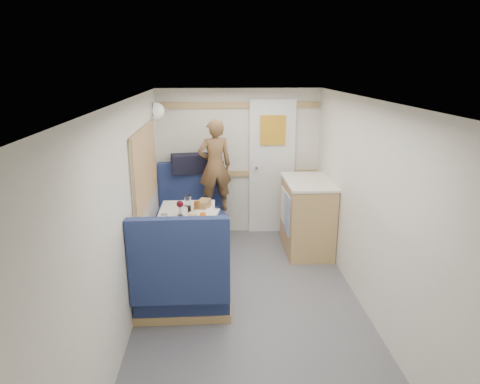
{
  "coord_description": "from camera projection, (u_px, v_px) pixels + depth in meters",
  "views": [
    {
      "loc": [
        -0.32,
        -3.49,
        2.29
      ],
      "look_at": [
        -0.07,
        0.9,
        0.98
      ],
      "focal_mm": 32.0,
      "sensor_mm": 36.0,
      "label": 1
    }
  ],
  "objects": [
    {
      "name": "salt_grinder",
      "position": [
        180.0,
        210.0,
        4.67
      ],
      "size": [
        0.04,
        0.04,
        0.1
      ],
      "primitive_type": "cylinder",
      "color": "white",
      "rests_on": "dinette_table"
    },
    {
      "name": "galley_counter",
      "position": [
        307.0,
        215.0,
        5.4
      ],
      "size": [
        0.57,
        0.92,
        0.92
      ],
      "color": "#A27749",
      "rests_on": "floor"
    },
    {
      "name": "beer_glass",
      "position": [
        197.0,
        206.0,
        4.8
      ],
      "size": [
        0.07,
        0.07,
        0.1
      ],
      "primitive_type": "cylinder",
      "color": "brown",
      "rests_on": "dinette_table"
    },
    {
      "name": "oak_trim_high",
      "position": [
        239.0,
        105.0,
        5.64
      ],
      "size": [
        2.15,
        0.02,
        0.08
      ],
      "primitive_type": "cube",
      "color": "#A27749",
      "rests_on": "wall_back"
    },
    {
      "name": "side_window",
      "position": [
        144.0,
        167.0,
        4.55
      ],
      "size": [
        0.04,
        1.3,
        0.72
      ],
      "primitive_type": "cube",
      "color": "gray",
      "rests_on": "wall_left"
    },
    {
      "name": "ceiling",
      "position": [
        254.0,
        102.0,
        3.44
      ],
      "size": [
        4.5,
        4.5,
        0.0
      ],
      "primitive_type": "plane",
      "rotation": [
        3.14,
        0.0,
        0.0
      ],
      "color": "silver",
      "rests_on": "wall_back"
    },
    {
      "name": "bread_loaf",
      "position": [
        204.0,
        204.0,
        4.87
      ],
      "size": [
        0.17,
        0.24,
        0.09
      ],
      "primitive_type": "cube",
      "rotation": [
        0.0,
        0.0,
        -0.28
      ],
      "color": "brown",
      "rests_on": "dinette_table"
    },
    {
      "name": "tray",
      "position": [
        205.0,
        214.0,
        4.65
      ],
      "size": [
        0.33,
        0.4,
        0.02
      ],
      "primitive_type": "cube",
      "rotation": [
        0.0,
        0.0,
        -0.19
      ],
      "color": "white",
      "rests_on": "dinette_table"
    },
    {
      "name": "bench_far",
      "position": [
        192.0,
        221.0,
        5.67
      ],
      "size": [
        0.9,
        0.59,
        1.05
      ],
      "color": "#17294C",
      "rests_on": "floor"
    },
    {
      "name": "wall_back",
      "position": [
        239.0,
        163.0,
        5.88
      ],
      "size": [
        2.2,
        0.02,
        2.0
      ],
      "primitive_type": "cube",
      "color": "silver",
      "rests_on": "floor"
    },
    {
      "name": "bench_near",
      "position": [
        183.0,
        285.0,
        4.02
      ],
      "size": [
        0.9,
        0.59,
        1.05
      ],
      "color": "#17294C",
      "rests_on": "floor"
    },
    {
      "name": "wall_right",
      "position": [
        377.0,
        216.0,
        3.78
      ],
      "size": [
        0.02,
        4.5,
        2.0
      ],
      "primitive_type": "cube",
      "color": "silver",
      "rests_on": "floor"
    },
    {
      "name": "dinette_table",
      "position": [
        187.0,
        226.0,
        4.77
      ],
      "size": [
        0.62,
        0.92,
        0.72
      ],
      "color": "white",
      "rests_on": "floor"
    },
    {
      "name": "duffel_bag",
      "position": [
        191.0,
        163.0,
        5.71
      ],
      "size": [
        0.56,
        0.34,
        0.25
      ],
      "primitive_type": "cube",
      "rotation": [
        0.0,
        0.0,
        0.17
      ],
      "color": "black",
      "rests_on": "ledge"
    },
    {
      "name": "wine_glass",
      "position": [
        180.0,
        205.0,
        4.6
      ],
      "size": [
        0.08,
        0.08,
        0.17
      ],
      "color": "white",
      "rests_on": "dinette_table"
    },
    {
      "name": "orange_fruit",
      "position": [
        203.0,
        215.0,
        4.48
      ],
      "size": [
        0.07,
        0.07,
        0.07
      ],
      "primitive_type": "sphere",
      "color": "orange",
      "rests_on": "tray"
    },
    {
      "name": "ledge",
      "position": [
        191.0,
        174.0,
        5.75
      ],
      "size": [
        0.9,
        0.14,
        0.04
      ],
      "primitive_type": "cube",
      "color": "#A27749",
      "rests_on": "bench_far"
    },
    {
      "name": "dome_light",
      "position": [
        156.0,
        111.0,
        5.22
      ],
      "size": [
        0.2,
        0.2,
        0.2
      ],
      "primitive_type": "sphere",
      "color": "white",
      "rests_on": "wall_left"
    },
    {
      "name": "tumbler_left",
      "position": [
        164.0,
        220.0,
        4.34
      ],
      "size": [
        0.07,
        0.07,
        0.12
      ],
      "primitive_type": "cylinder",
      "color": "white",
      "rests_on": "dinette_table"
    },
    {
      "name": "oak_trim_low",
      "position": [
        239.0,
        174.0,
        5.9
      ],
      "size": [
        2.15,
        0.02,
        0.08
      ],
      "primitive_type": "cube",
      "color": "#A27749",
      "rests_on": "wall_back"
    },
    {
      "name": "tumbler_right",
      "position": [
        188.0,
        201.0,
        4.94
      ],
      "size": [
        0.08,
        0.08,
        0.12
      ],
      "primitive_type": "cylinder",
      "color": "white",
      "rests_on": "dinette_table"
    },
    {
      "name": "rear_door",
      "position": [
        272.0,
        165.0,
        5.88
      ],
      "size": [
        0.62,
        0.12,
        1.86
      ],
      "color": "white",
      "rests_on": "wall_back"
    },
    {
      "name": "wall_left",
      "position": [
        126.0,
        221.0,
        3.66
      ],
      "size": [
        0.02,
        4.5,
        2.0
      ],
      "primitive_type": "cube",
      "color": "silver",
      "rests_on": "floor"
    },
    {
      "name": "floor",
      "position": [
        252.0,
        319.0,
        4.01
      ],
      "size": [
        4.5,
        4.5,
        0.0
      ],
      "primitive_type": "plane",
      "color": "#515156",
      "rests_on": "ground"
    },
    {
      "name": "cheese_block",
      "position": [
        193.0,
        215.0,
        4.56
      ],
      "size": [
        0.12,
        0.08,
        0.04
      ],
      "primitive_type": "cube",
      "rotation": [
        0.0,
        0.0,
        -0.23
      ],
      "color": "#D9C97D",
      "rests_on": "tray"
    },
    {
      "name": "person",
      "position": [
        215.0,
        166.0,
        5.48
      ],
      "size": [
        0.49,
        0.38,
        1.19
      ],
      "primitive_type": "imported",
      "rotation": [
        0.0,
        0.0,
        3.37
      ],
      "color": "brown",
      "rests_on": "bench_far"
    },
    {
      "name": "pepper_grinder",
      "position": [
        189.0,
        211.0,
        4.63
      ],
      "size": [
        0.04,
        0.04,
        0.1
      ],
      "primitive_type": "cylinder",
      "color": "black",
      "rests_on": "dinette_table"
    }
  ]
}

